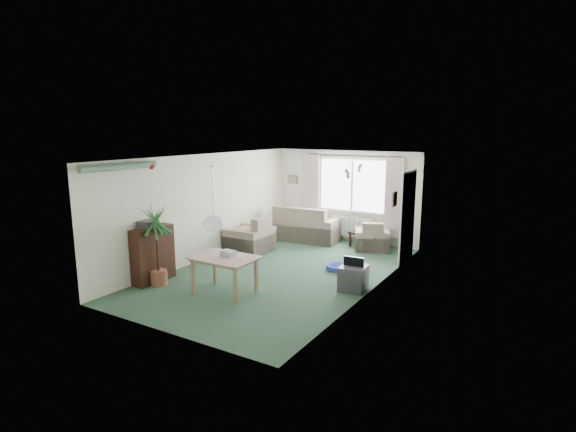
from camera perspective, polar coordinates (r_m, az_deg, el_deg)
The scene contains 25 objects.
ground at distance 9.43m, azimuth -0.95°, elevation -7.17°, with size 6.50×6.50×0.00m, color #2F4F38.
window at distance 11.84m, azimuth 8.19°, elevation 3.89°, with size 1.80×0.03×1.30m, color white.
curtain_rod at distance 11.69m, azimuth 8.14°, elevation 7.60°, with size 2.60×0.03×0.03m, color black.
curtain_left at distance 12.27m, azimuth 3.03°, elevation 3.15°, with size 0.45×0.08×2.00m, color beige.
curtain_right at distance 11.38m, azimuth 13.30°, elevation 2.25°, with size 0.45×0.08×2.00m, color beige.
radiator at distance 11.98m, azimuth 7.98°, elevation -1.36°, with size 1.20×0.10×0.55m, color white.
doorway at distance 10.37m, azimuth 14.99°, elevation -0.18°, with size 0.03×0.95×2.00m, color black.
pendant_lamp at distance 7.14m, azimuth -9.43°, elevation -0.97°, with size 0.36×0.36×0.36m, color white.
tinsel_garland at distance 8.55m, azimuth -20.56°, elevation 5.86°, with size 1.60×1.60×0.12m, color #196626.
bauble_cluster_a at distance 9.20m, azimuth 8.95°, elevation 6.37°, with size 0.20×0.20×0.20m, color silver.
bauble_cluster_b at distance 7.98m, azimuth 7.68°, elevation 5.71°, with size 0.20×0.20×0.20m, color silver.
wall_picture_back at distance 12.63m, azimuth 0.64°, elevation 4.67°, with size 0.28×0.03×0.22m, color brown.
wall_picture_right at distance 9.33m, azimuth 13.40°, elevation 2.12°, with size 0.03×0.24×0.30m, color brown.
sofa at distance 12.07m, azimuth 2.20°, elevation -0.87°, with size 1.85×0.98×0.92m, color tan.
armchair_corner at distance 11.30m, azimuth 10.60°, elevation -2.39°, with size 0.81×0.77×0.72m, color beige.
armchair_left at distance 10.90m, azimuth -4.93°, elevation -2.31°, with size 0.98×0.93×0.88m, color tan.
coffee_table at distance 11.40m, azimuth 10.01°, elevation -3.10°, with size 0.88×0.49×0.40m, color black.
photo_frame at distance 11.40m, azimuth 10.00°, elevation -1.67°, with size 0.12×0.02×0.16m, color #51362A.
bookshelf at distance 9.14m, azimuth -16.78°, elevation -4.69°, with size 0.30×0.89×1.09m, color black.
hifi_box at distance 8.99m, azimuth -17.37°, elevation -0.96°, with size 0.28×0.35×0.14m, color #3A3A3F.
houseplant at distance 8.84m, azimuth -16.30°, elevation -3.55°, with size 0.68×0.68×1.58m, color #1D5626.
dining_table at distance 8.27m, azimuth -8.05°, elevation -7.50°, with size 1.06×0.71×0.66m, color tan.
gift_box at distance 8.20m, azimuth -7.58°, elevation -4.78°, with size 0.25×0.18×0.12m, color silver.
tv_cube at distance 8.47m, azimuth 8.30°, elevation -7.79°, with size 0.46×0.50×0.46m, color #313135.
pet_bed at distance 9.65m, azimuth 6.45°, elevation -6.49°, with size 0.53×0.53×0.11m, color navy.
Camera 1 is at (4.76, -7.60, 2.94)m, focal length 28.00 mm.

